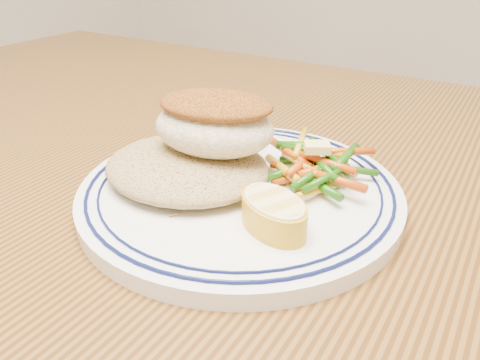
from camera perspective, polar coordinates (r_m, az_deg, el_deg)
name	(u,v)px	position (r m, az deg, el deg)	size (l,w,h in m)	color
dining_table	(245,255)	(0.52, 0.63, -9.13)	(1.50, 0.90, 0.75)	#4A2B0E
plate	(240,190)	(0.42, 0.00, -1.27)	(0.29, 0.29, 0.02)	white
rice_pilaf	(187,164)	(0.43, -6.52, 1.98)	(0.15, 0.14, 0.03)	olive
fish_fillet	(215,122)	(0.42, -3.12, 7.07)	(0.12, 0.10, 0.06)	#EDE4C3
vegetable_pile	(314,165)	(0.43, 9.07, 1.86)	(0.11, 0.10, 0.03)	#B74109
butter_pat	(317,147)	(0.42, 9.37, 3.95)	(0.02, 0.02, 0.01)	#FFED7C
lemon_wedge	(274,212)	(0.35, 4.13, -3.90)	(0.08, 0.08, 0.03)	gold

